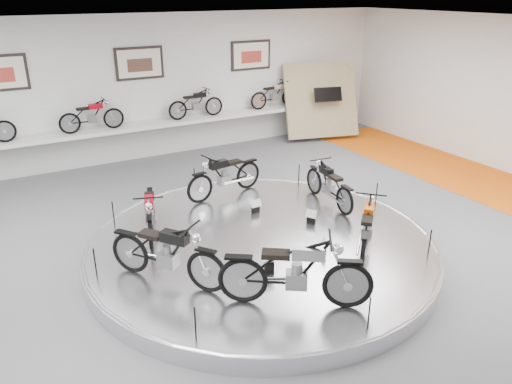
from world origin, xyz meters
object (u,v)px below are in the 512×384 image
display_platform (261,247)px  bike_e (295,272)px  shelf (148,126)px  bike_b (225,175)px  bike_a (329,184)px  bike_d (166,252)px  bike_f (367,226)px  bike_c (150,212)px

display_platform → bike_e: bearing=-106.8°
shelf → bike_b: bike_b is taller
bike_a → bike_b: 2.30m
bike_a → bike_d: bearing=112.1°
shelf → bike_e: bike_e is taller
bike_b → bike_f: size_ratio=1.05×
shelf → bike_c: bike_c is taller
bike_d → bike_f: bike_d is taller
bike_a → bike_b: size_ratio=0.93×
bike_a → bike_b: (-1.72, 1.52, 0.04)m
display_platform → bike_e: bike_e is taller
display_platform → bike_e: 2.20m
shelf → bike_b: size_ratio=6.60×
display_platform → bike_c: bearing=143.2°
shelf → bike_c: bearing=-108.0°
bike_c → bike_d: bike_d is taller
display_platform → bike_a: (2.09, 0.74, 0.60)m
bike_c → bike_f: bearing=69.9°
shelf → bike_a: bearing=-69.7°
bike_b → bike_e: bearing=67.1°
bike_e → shelf: bearing=120.7°
bike_b → bike_a: bearing=128.5°
bike_c → bike_a: bearing=101.0°
bike_c → display_platform: bearing=71.9°
display_platform → bike_c: bike_c is taller
bike_c → bike_b: bearing=134.9°
bike_b → bike_d: bearing=39.3°
bike_c → bike_e: (1.07, -3.24, 0.11)m
bike_b → display_platform: bearing=70.6°
shelf → bike_e: (-0.60, -8.39, -0.14)m
bike_a → bike_c: 3.80m
display_platform → bike_b: (0.37, 2.26, 0.64)m
bike_a → bike_e: bearing=140.9°
bike_d → bike_a: bearing=70.2°
bike_a → bike_f: (-0.68, -1.97, 0.01)m
bike_f → display_platform: bearing=94.9°
display_platform → bike_d: 2.15m
bike_b → bike_c: size_ratio=1.08×
display_platform → bike_f: bearing=-41.1°
bike_b → bike_f: bike_b is taller
bike_a → bike_d: size_ratio=0.87×
display_platform → shelf: shelf is taller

